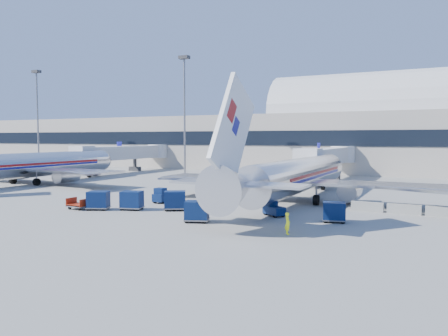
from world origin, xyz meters
The scene contains 21 objects.
ground centered at (0.00, 0.00, 0.00)m, with size 260.00×260.00×0.00m, color gray.
terminal centered at (-13.60, 55.96, 7.52)m, with size 170.00×28.15×21.00m.
airliner_main centered at (10.00, 4.51, 2.93)m, with size 32.00×37.26×12.07m.
airliner_mid centered at (-32.00, 4.51, 2.93)m, with size 32.00×37.26×12.07m.
jetbridge_near centered at (7.60, 30.81, 3.93)m, with size 4.40×27.50×6.25m.
jetbridge_mid centered at (-34.40, 30.81, 3.93)m, with size 4.40×27.50×6.25m.
mast_far_west centered at (-60.00, 30.00, 14.79)m, with size 2.00×1.20×22.60m.
mast_west centered at (-20.00, 30.00, 14.79)m, with size 2.00×1.20×22.60m.
barrier_near centered at (18.00, 2.00, 0.45)m, with size 3.00×0.55×0.90m, color #9E9E96.
barrier_mid centered at (21.30, 2.00, 0.45)m, with size 3.00×0.55×0.90m, color #9E9E96.
barrier_far centered at (24.60, 2.00, 0.45)m, with size 3.00×0.55×0.90m, color #9E9E96.
tug_lead centered at (1.56, -5.47, 0.67)m, with size 2.50×2.00×1.46m.
tug_right centered at (10.75, -4.39, 0.65)m, with size 2.43×2.15×1.43m.
tug_left centered at (-2.96, -2.15, 0.75)m, with size 1.31×2.55×1.65m.
cart_train_a centered at (1.08, -5.89, 1.01)m, with size 2.67×2.51×1.88m.
cart_train_b centered at (-2.88, -7.56, 0.98)m, with size 2.47×2.14×1.84m.
cart_train_c centered at (-5.87, -9.00, 0.98)m, with size 2.55×2.30×1.83m.
cart_solo_near centered at (6.00, -10.10, 0.95)m, with size 2.43×2.14×1.78m.
cart_solo_far centered at (16.36, -4.96, 0.90)m, with size 2.21×1.88×1.69m.
cart_open_red centered at (-7.85, -9.66, 0.39)m, with size 2.09×1.53×0.54m.
ramp_worker centered at (14.31, -11.13, 0.81)m, with size 0.59×0.39×1.63m, color #CAE017.
Camera 1 is at (24.35, -41.59, 7.12)m, focal length 35.00 mm.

